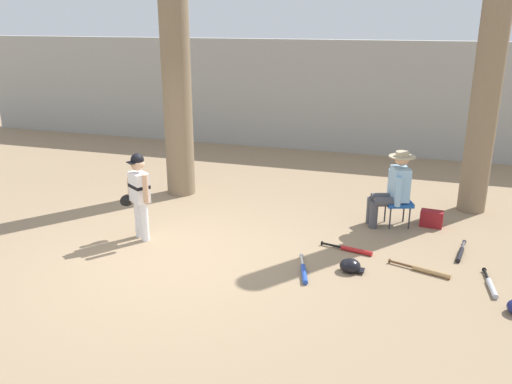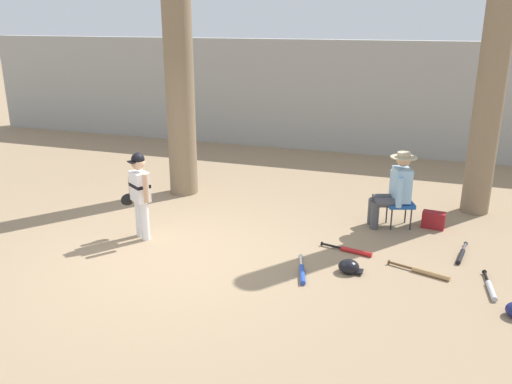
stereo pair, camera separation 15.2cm
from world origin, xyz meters
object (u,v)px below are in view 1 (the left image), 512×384
tree_near_player (176,65)px  bat_wood_tan (426,271)px  folding_stool (398,204)px  bat_black_composite (460,253)px  bat_aluminum_silver (491,286)px  young_ballplayer (138,191)px  bat_red_barrel (352,250)px  batting_helmet_black (350,266)px  bat_blue_youth (304,272)px  handbag_beside_stool (432,219)px  tree_behind_spectator (490,66)px  seated_spectator (393,187)px

tree_near_player → bat_wood_tan: tree_near_player is taller
folding_stool → bat_black_composite: bearing=-44.0°
bat_aluminum_silver → young_ballplayer: bearing=179.0°
bat_aluminum_silver → bat_red_barrel: bearing=162.6°
folding_stool → bat_red_barrel: 1.37m
batting_helmet_black → bat_red_barrel: bearing=95.0°
young_ballplayer → bat_red_barrel: size_ratio=1.73×
bat_black_composite → bat_wood_tan: (-0.44, -0.70, -0.00)m
bat_wood_tan → bat_blue_youth: (-1.50, -0.51, 0.00)m
handbag_beside_stool → bat_wood_tan: handbag_beside_stool is taller
young_ballplayer → bat_black_composite: bearing=10.2°
batting_helmet_black → tree_near_player: bearing=146.5°
folding_stool → bat_black_composite: 1.32m
tree_behind_spectator → bat_red_barrel: 3.75m
seated_spectator → bat_blue_youth: size_ratio=1.56×
folding_stool → handbag_beside_stool: folding_stool is taller
seated_spectator → batting_helmet_black: (-0.38, -1.80, -0.56)m
batting_helmet_black → handbag_beside_stool: bearing=63.1°
bat_wood_tan → seated_spectator: bearing=110.1°
young_ballplayer → batting_helmet_black: bearing=-2.6°
tree_near_player → handbag_beside_stool: (4.48, -0.35, -2.22)m
seated_spectator → bat_aluminum_silver: seated_spectator is taller
young_ballplayer → bat_red_barrel: (3.06, 0.47, -0.71)m
bat_red_barrel → bat_blue_youth: 1.01m
bat_aluminum_silver → bat_black_composite: 0.94m
young_ballplayer → bat_wood_tan: size_ratio=1.64×
bat_red_barrel → folding_stool: bearing=66.9°
bat_wood_tan → bat_aluminum_silver: bearing=-14.3°
seated_spectator → bat_wood_tan: bearing=-69.9°
tree_near_player → bat_black_composite: tree_near_player is taller
folding_stool → bat_aluminum_silver: 2.18m
tree_near_player → bat_wood_tan: 5.40m
tree_behind_spectator → bat_red_barrel: tree_behind_spectator is taller
tree_near_player → tree_behind_spectator: size_ratio=1.02×
bat_blue_youth → batting_helmet_black: size_ratio=2.40×
tree_behind_spectator → handbag_beside_stool: (-0.65, -1.01, -2.28)m
bat_red_barrel → tree_behind_spectator: bearing=54.3°
young_ballplayer → tree_behind_spectator: bearing=30.7°
bat_red_barrel → bat_wood_tan: same height
bat_black_composite → bat_red_barrel: bearing=-166.7°
seated_spectator → bat_red_barrel: bearing=-109.8°
folding_stool → bat_aluminum_silver: (1.23, -1.78, -0.33)m
young_ballplayer → bat_red_barrel: young_ballplayer is taller
handbag_beside_stool → bat_red_barrel: bearing=-128.0°
handbag_beside_stool → bat_black_composite: 1.08m
tree_near_player → bat_blue_youth: 4.53m
handbag_beside_stool → bat_red_barrel: size_ratio=0.45×
seated_spectator → batting_helmet_black: 1.93m
seated_spectator → handbag_beside_stool: seated_spectator is taller
tree_near_player → young_ballplayer: (0.37, -2.16, -1.60)m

